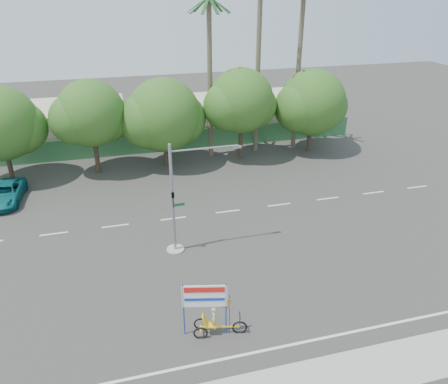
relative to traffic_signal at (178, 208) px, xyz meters
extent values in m
plane|color=#33302D|center=(2.20, -3.98, -2.92)|extent=(120.00, 120.00, 0.00)
cube|color=#336B3D|center=(2.20, 17.52, -1.92)|extent=(38.00, 0.08, 2.00)
cube|color=beige|center=(-7.80, 22.02, -0.92)|extent=(12.00, 8.00, 4.00)
cube|color=beige|center=(10.20, 22.02, -1.12)|extent=(14.00, 8.00, 3.60)
cylinder|color=#473828|center=(-11.80, 14.02, -1.16)|extent=(0.40, 0.40, 3.52)
sphere|color=#264E17|center=(-11.80, 14.02, 2.04)|extent=(6.00, 6.00, 6.00)
sphere|color=#264E17|center=(-10.45, 14.32, 1.48)|extent=(4.32, 4.32, 4.32)
cylinder|color=#473828|center=(-4.80, 14.02, -1.05)|extent=(0.40, 0.40, 3.74)
sphere|color=#264E17|center=(-4.80, 14.02, 2.35)|extent=(5.60, 5.60, 5.60)
sphere|color=#264E17|center=(-3.54, 14.32, 1.76)|extent=(4.03, 4.03, 4.03)
sphere|color=#264E17|center=(-6.06, 13.77, 2.01)|extent=(4.26, 4.26, 4.26)
cylinder|color=#473828|center=(1.20, 14.02, -1.27)|extent=(0.40, 0.40, 3.30)
sphere|color=#264E17|center=(1.20, 14.02, 1.73)|extent=(6.40, 6.40, 6.40)
sphere|color=#264E17|center=(2.64, 14.32, 1.21)|extent=(4.61, 4.61, 4.61)
sphere|color=#264E17|center=(-0.24, 13.77, 1.43)|extent=(4.86, 4.86, 4.86)
cylinder|color=#473828|center=(8.20, 14.02, -0.98)|extent=(0.40, 0.40, 3.87)
sphere|color=#264E17|center=(8.20, 14.02, 2.54)|extent=(5.80, 5.80, 5.80)
sphere|color=#264E17|center=(9.50, 14.32, 1.92)|extent=(4.18, 4.18, 4.18)
sphere|color=#264E17|center=(6.89, 13.77, 2.19)|extent=(4.41, 4.41, 4.41)
cylinder|color=#473828|center=(15.20, 14.02, -1.20)|extent=(0.40, 0.40, 3.43)
sphere|color=#264E17|center=(15.20, 14.02, 1.92)|extent=(6.20, 6.20, 6.20)
sphere|color=#264E17|center=(16.59, 14.32, 1.37)|extent=(4.46, 4.46, 4.46)
sphere|color=#264E17|center=(13.80, 13.77, 1.61)|extent=(4.71, 4.71, 4.71)
cylinder|color=#70604C|center=(10.20, 15.52, 5.58)|extent=(0.44, 0.44, 17.00)
cylinder|color=#70604C|center=(14.20, 15.52, 4.58)|extent=(0.44, 0.44, 15.00)
cylinder|color=#70604C|center=(5.70, 15.52, 4.08)|extent=(0.44, 0.44, 14.00)
cube|color=#1C4C21|center=(6.64, 15.52, 10.42)|extent=(1.91, 0.28, 1.36)
cube|color=#1C4C21|center=(6.42, 16.12, 10.42)|extent=(1.65, 1.44, 1.36)
cube|color=#1C4C21|center=(5.86, 16.44, 10.42)|extent=(0.61, 1.93, 1.36)
cube|color=#1C4C21|center=(5.23, 16.33, 10.42)|extent=(1.20, 1.80, 1.36)
cube|color=#1C4C21|center=(4.81, 15.84, 10.42)|extent=(1.89, 0.92, 1.36)
cube|color=#1C4C21|center=(4.81, 15.19, 10.42)|extent=(1.89, 0.92, 1.36)
cube|color=#1C4C21|center=(5.23, 14.70, 10.42)|extent=(1.20, 1.80, 1.36)
cube|color=#1C4C21|center=(5.86, 14.59, 10.42)|extent=(0.61, 1.93, 1.36)
cube|color=#1C4C21|center=(6.42, 14.91, 10.42)|extent=(1.65, 1.44, 1.36)
cylinder|color=gray|center=(-0.30, 0.02, -2.87)|extent=(1.10, 1.10, 0.10)
cylinder|color=gray|center=(-0.30, 0.02, 0.58)|extent=(0.18, 0.18, 7.00)
cylinder|color=gray|center=(1.70, 0.02, 3.63)|extent=(4.00, 0.10, 0.10)
cube|color=gray|center=(3.60, 0.02, 3.53)|extent=(0.55, 0.20, 0.12)
imported|color=black|center=(-0.30, -0.20, 0.68)|extent=(0.16, 0.20, 1.00)
cube|color=#14662D|center=(0.05, 0.02, 0.23)|extent=(0.70, 0.04, 0.18)
torus|color=black|center=(1.51, -7.82, -2.59)|extent=(0.74, 0.26, 0.74)
torus|color=black|center=(-0.22, -7.09, -2.61)|extent=(0.69, 0.24, 0.69)
torus|color=black|center=(-0.36, -7.68, -2.61)|extent=(0.69, 0.24, 0.69)
cube|color=yellow|center=(0.61, -7.60, -2.53)|extent=(1.81, 0.50, 0.07)
cube|color=yellow|center=(-0.29, -7.38, -2.59)|extent=(0.22, 0.65, 0.05)
cube|color=yellow|center=(0.18, -7.50, -2.37)|extent=(0.64, 0.57, 0.07)
cube|color=yellow|center=(-0.10, -7.43, -2.07)|extent=(0.35, 0.50, 0.59)
cylinder|color=black|center=(1.51, -7.82, -2.16)|extent=(0.04, 0.04, 0.60)
cube|color=black|center=(1.51, -7.82, -1.86)|extent=(0.16, 0.49, 0.04)
imported|color=#CCB284|center=(0.34, -7.54, -1.96)|extent=(0.37, 0.48, 1.18)
cylinder|color=#1936BB|center=(-1.03, -7.20, -1.45)|extent=(0.07, 0.07, 2.94)
cylinder|color=#1936BB|center=(0.87, -7.66, -1.45)|extent=(0.07, 0.07, 2.94)
cube|color=white|center=(-0.08, -7.43, -0.69)|extent=(2.02, 0.54, 1.20)
cube|color=red|center=(-0.09, -7.47, -0.31)|extent=(1.80, 0.45, 0.28)
cube|color=#1936BB|center=(-0.09, -7.47, -0.85)|extent=(1.80, 0.45, 0.15)
cylinder|color=black|center=(1.03, -7.70, -1.78)|extent=(0.03, 0.03, 2.29)
cube|color=red|center=(0.66, -7.61, -1.07)|extent=(0.94, 0.25, 0.71)
imported|color=#0F656D|center=(-11.62, 9.94, -2.22)|extent=(2.66, 5.15, 1.39)
camera|label=1|loc=(-3.31, -22.88, 12.29)|focal=35.00mm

